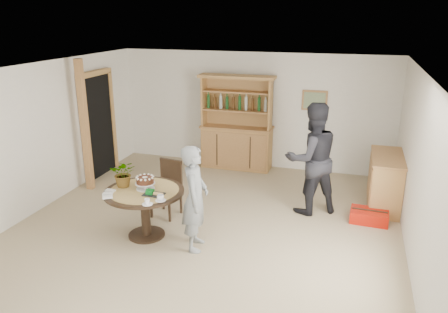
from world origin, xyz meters
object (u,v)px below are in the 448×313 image
Objects in this scene: sideboard at (385,181)px; adult_person at (312,159)px; teen_boy at (195,198)px; red_suitcase at (369,216)px; dining_table at (145,200)px; dining_chair at (168,184)px; hutch at (237,137)px.

adult_person is at bearing -154.76° from sideboard.
teen_boy reaches higher than red_suitcase.
dining_table is 0.83m from dining_chair.
sideboard reaches higher than red_suitcase.
sideboard is 0.81× the size of teen_boy.
teen_boy is 2.99m from red_suitcase.
adult_person reaches higher than red_suitcase.
dining_chair is (-3.51, -1.38, 0.06)m from sideboard.
hutch is 3.49m from dining_table.
adult_person reaches higher than dining_chair.
hutch is 1.70× the size of dining_table.
teen_boy is 0.81× the size of adult_person.
sideboard is 0.84m from red_suitcase.
dining_table is 0.77× the size of teen_boy.
red_suitcase is at bearing -108.57° from sideboard.
dining_table reaches higher than red_suitcase.
dining_chair is at bearing -158.52° from sideboard.
dining_chair is 2.45m from adult_person.
teen_boy is at bearing -39.03° from dining_chair.
dining_table is 2.83m from adult_person.
adult_person is (2.29, 1.63, 0.35)m from dining_table.
teen_boy is (0.36, -3.55, 0.09)m from hutch.
hutch is 3.29m from sideboard.
dining_chair is (0.01, 0.83, -0.07)m from dining_table.
sideboard is at bearing 174.10° from adult_person.
red_suitcase is (2.44, 1.60, -0.68)m from teen_boy.
dining_chair reaches higher than dining_table.
dining_chair is 1.53× the size of red_suitcase.
adult_person reaches higher than teen_boy.
teen_boy is (0.84, -0.93, 0.24)m from dining_chair.
teen_boy is at bearing -6.71° from dining_table.
dining_chair is at bearing 89.15° from dining_table.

